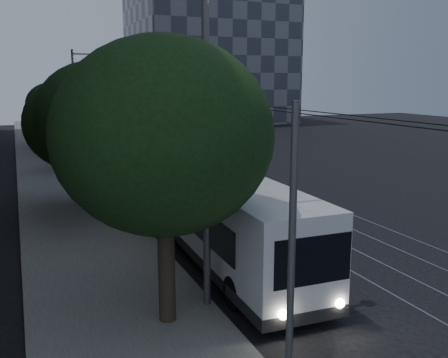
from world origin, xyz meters
TOP-DOWN VIEW (x-y plane):
  - ground at (0.00, 0.00)m, footprint 120.00×120.00m
  - sidewalk at (-7.50, 20.00)m, footprint 5.00×90.00m
  - tram_rails at (2.50, 20.00)m, footprint 4.52×90.00m
  - overhead_wires at (-4.97, 20.00)m, footprint 2.23×90.00m
  - building_distant_right at (18.00, 55.00)m, footprint 22.00×18.00m
  - trolleybus at (-3.32, -1.74)m, footprint 2.77×12.08m
  - pickup_silver at (-2.95, 12.73)m, footprint 3.41×6.54m
  - car_white_a at (-3.90, 14.00)m, footprint 2.46×4.51m
  - car_white_b at (-2.80, 20.67)m, footprint 3.20×4.98m
  - car_white_c at (-3.57, 26.89)m, footprint 2.48×4.65m
  - car_white_d at (-3.36, 32.09)m, footprint 2.47×4.33m
  - tree_0 at (-6.50, -5.79)m, footprint 5.44×5.44m
  - tree_1 at (-6.50, 4.97)m, footprint 5.29×5.29m
  - tree_2 at (-7.00, 8.00)m, footprint 5.19×5.19m
  - tree_3 at (-6.50, 18.94)m, footprint 4.28×4.28m
  - tree_4 at (-6.50, 27.18)m, footprint 4.22×4.22m
  - tree_5 at (-6.54, 32.89)m, footprint 4.70×4.70m
  - streetlamp_near at (-4.79, -5.30)m, footprint 2.33×0.44m
  - streetlamp_far at (-4.80, 25.08)m, footprint 2.16×0.44m

SIDE VIEW (x-z plane):
  - ground at x=0.00m, z-range 0.00..0.00m
  - tram_rails at x=2.50m, z-range 0.00..0.02m
  - sidewalk at x=-7.50m, z-range 0.00..0.15m
  - car_white_b at x=-2.80m, z-range 0.00..1.34m
  - car_white_d at x=-3.36m, z-range 0.00..1.39m
  - car_white_a at x=-3.90m, z-range 0.00..1.45m
  - car_white_c at x=-3.57m, z-range 0.00..1.45m
  - pickup_silver at x=-2.95m, z-range 0.00..1.76m
  - trolleybus at x=-3.32m, z-range -1.16..4.47m
  - overhead_wires at x=-4.97m, z-range 0.47..6.47m
  - tree_3 at x=-6.50m, z-range 0.93..6.69m
  - tree_5 at x=-6.54m, z-range 0.93..7.04m
  - tree_4 at x=-6.50m, z-range 1.11..7.18m
  - tree_2 at x=-7.00m, z-range 0.94..7.52m
  - tree_1 at x=-6.50m, z-range 1.20..8.39m
  - tree_0 at x=-6.50m, z-range 1.26..8.71m
  - streetlamp_far at x=-4.80m, z-range 0.97..9.71m
  - streetlamp_near at x=-4.79m, z-range 1.00..10.56m
  - building_distant_right at x=18.00m, z-range 0.00..24.00m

